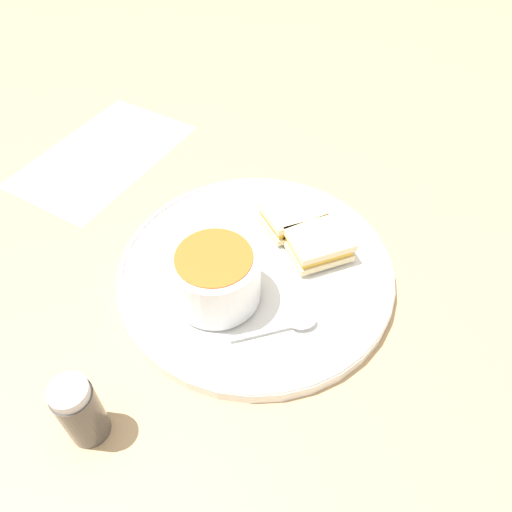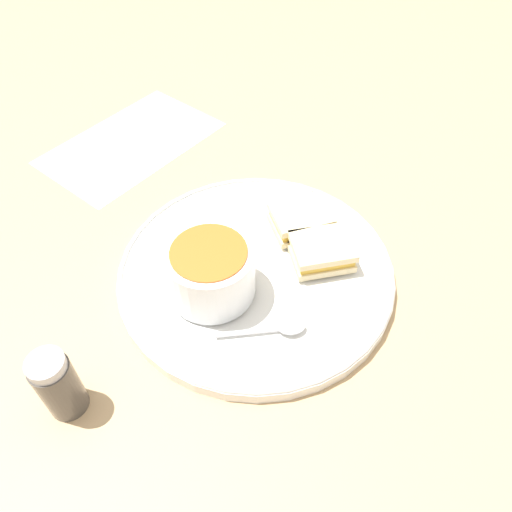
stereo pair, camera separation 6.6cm
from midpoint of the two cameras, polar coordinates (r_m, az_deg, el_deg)
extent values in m
plane|color=tan|center=(0.69, -2.73, -2.50)|extent=(2.40, 2.40, 0.00)
cylinder|color=white|center=(0.68, -2.75, -2.03)|extent=(0.37, 0.37, 0.02)
torus|color=white|center=(0.68, -2.78, -1.48)|extent=(0.37, 0.37, 0.01)
cylinder|color=white|center=(0.65, -7.40, -4.36)|extent=(0.06, 0.06, 0.01)
cylinder|color=white|center=(0.62, -7.69, -2.54)|extent=(0.11, 0.11, 0.07)
cylinder|color=orange|center=(0.59, -8.02, -0.43)|extent=(0.09, 0.09, 0.01)
cube|color=silver|center=(0.61, -2.46, -8.89)|extent=(0.08, 0.03, 0.00)
ellipsoid|color=silver|center=(0.61, 2.33, -7.65)|extent=(0.04, 0.03, 0.01)
cube|color=beige|center=(0.69, 4.42, 0.62)|extent=(0.10, 0.09, 0.01)
cube|color=gold|center=(0.68, 4.47, 1.21)|extent=(0.09, 0.08, 0.01)
cube|color=beige|center=(0.67, 4.52, 1.82)|extent=(0.10, 0.09, 0.01)
cube|color=beige|center=(0.72, 1.50, 3.95)|extent=(0.10, 0.10, 0.01)
cube|color=gold|center=(0.72, 1.52, 4.54)|extent=(0.09, 0.09, 0.01)
cube|color=beige|center=(0.71, 1.54, 5.15)|extent=(0.10, 0.10, 0.01)
cylinder|color=#4C4742|center=(0.58, -22.55, -16.50)|extent=(0.04, 0.04, 0.08)
cylinder|color=#B7B7BC|center=(0.54, -24.03, -14.31)|extent=(0.04, 0.04, 0.01)
cube|color=white|center=(0.93, -19.08, 10.72)|extent=(0.31, 0.35, 0.00)
camera|label=1|loc=(0.03, -92.87, -3.24)|focal=35.00mm
camera|label=2|loc=(0.03, 87.13, 3.24)|focal=35.00mm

